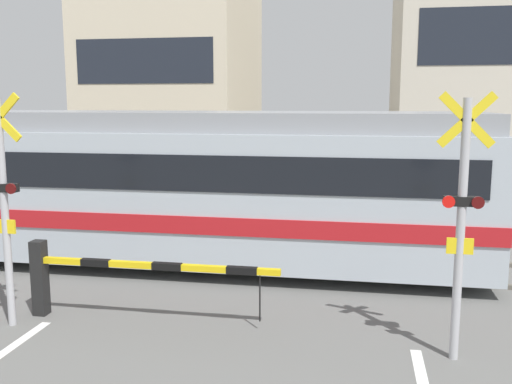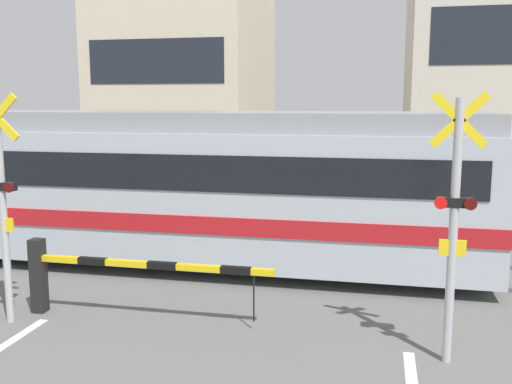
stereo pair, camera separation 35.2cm
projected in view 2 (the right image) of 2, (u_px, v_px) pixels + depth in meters
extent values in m
cube|color=#5B564C|center=(257.00, 273.00, 10.74)|extent=(50.00, 0.10, 0.08)
cube|color=#5B564C|center=(271.00, 253.00, 12.13)|extent=(50.00, 0.10, 0.08)
cube|color=#ADB7C1|center=(45.00, 186.00, 12.23)|extent=(18.19, 2.94, 2.46)
cube|color=gray|center=(41.00, 120.00, 12.00)|extent=(18.01, 2.59, 0.36)
cube|color=red|center=(46.00, 202.00, 12.28)|extent=(18.21, 3.00, 0.32)
cube|color=black|center=(43.00, 160.00, 12.14)|extent=(17.46, 2.98, 0.64)
cylinder|color=black|center=(300.00, 258.00, 10.52)|extent=(0.76, 0.12, 0.76)
cylinder|color=black|center=(309.00, 240.00, 11.90)|extent=(0.76, 0.12, 0.76)
cube|color=black|center=(38.00, 276.00, 8.80)|extent=(0.20, 0.20, 1.16)
cube|color=yellow|center=(150.00, 265.00, 8.37)|extent=(3.71, 0.09, 0.09)
cube|color=black|center=(93.00, 261.00, 8.56)|extent=(0.44, 0.10, 0.10)
cube|color=black|center=(162.00, 266.00, 8.33)|extent=(0.44, 0.10, 0.10)
cube|color=black|center=(236.00, 270.00, 8.09)|extent=(0.44, 0.10, 0.10)
cylinder|color=black|center=(254.00, 298.00, 8.10)|extent=(0.02, 0.02, 0.70)
cube|color=black|center=(407.00, 213.00, 13.75)|extent=(0.20, 0.20, 1.16)
cube|color=yellow|center=(331.00, 198.00, 14.09)|extent=(3.71, 0.09, 0.09)
cube|color=black|center=(369.00, 200.00, 13.90)|extent=(0.44, 0.10, 0.10)
cube|color=black|center=(323.00, 198.00, 14.13)|extent=(0.44, 0.10, 0.10)
cube|color=black|center=(279.00, 196.00, 14.36)|extent=(0.44, 0.10, 0.10)
cylinder|color=black|center=(269.00, 211.00, 14.48)|extent=(0.02, 0.02, 0.70)
cylinder|color=#B2B2B7|center=(3.00, 213.00, 8.24)|extent=(0.11, 0.11, 3.29)
cube|color=black|center=(1.00, 186.00, 8.17)|extent=(0.44, 0.12, 0.12)
cylinder|color=#4C0C0C|center=(9.00, 187.00, 8.07)|extent=(0.15, 0.03, 0.15)
cube|color=yellow|center=(3.00, 225.00, 8.24)|extent=(0.32, 0.03, 0.20)
cylinder|color=#B2B2B7|center=(453.00, 234.00, 6.93)|extent=(0.11, 0.11, 3.29)
cube|color=yellow|center=(459.00, 120.00, 6.72)|extent=(0.68, 0.04, 0.68)
cube|color=yellow|center=(459.00, 120.00, 6.72)|extent=(0.68, 0.04, 0.68)
cube|color=black|center=(455.00, 202.00, 6.87)|extent=(0.44, 0.12, 0.12)
cylinder|color=red|center=(441.00, 203.00, 6.84)|extent=(0.15, 0.03, 0.15)
cylinder|color=#4C0C0C|center=(471.00, 204.00, 6.76)|extent=(0.15, 0.03, 0.15)
cube|color=yellow|center=(452.00, 248.00, 6.94)|extent=(0.32, 0.03, 0.20)
cylinder|color=brown|center=(341.00, 192.00, 17.93)|extent=(0.13, 0.13, 0.81)
cylinder|color=brown|center=(345.00, 193.00, 17.90)|extent=(0.13, 0.13, 0.81)
cube|color=#386647|center=(343.00, 170.00, 17.80)|extent=(0.38, 0.22, 0.64)
sphere|color=tan|center=(344.00, 156.00, 17.73)|extent=(0.22, 0.22, 0.22)
cube|color=beige|center=(188.00, 77.00, 26.41)|extent=(6.73, 7.85, 8.75)
cube|color=#1E232D|center=(155.00, 61.00, 22.55)|extent=(5.65, 0.03, 1.75)
cube|color=beige|center=(497.00, 58.00, 23.50)|extent=(7.11, 7.85, 10.05)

